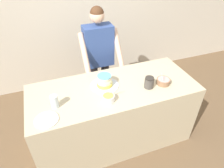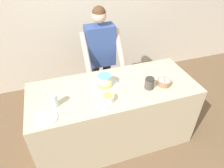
% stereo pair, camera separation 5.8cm
% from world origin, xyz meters
% --- Properties ---
extents(ground_plane, '(14.00, 14.00, 0.00)m').
position_xyz_m(ground_plane, '(0.00, 0.00, 0.00)').
color(ground_plane, brown).
extents(wall_back, '(10.00, 0.05, 2.60)m').
position_xyz_m(wall_back, '(0.00, 2.00, 1.30)').
color(wall_back, beige).
rests_on(wall_back, ground_plane).
extents(counter, '(1.98, 0.81, 0.89)m').
position_xyz_m(counter, '(0.00, 0.41, 0.44)').
color(counter, '#C6B793').
rests_on(counter, ground_plane).
extents(person_baker, '(0.55, 0.46, 1.61)m').
position_xyz_m(person_baker, '(0.05, 1.16, 0.96)').
color(person_baker, '#2D2D38').
rests_on(person_baker, ground_plane).
extents(cake, '(0.33, 0.33, 0.15)m').
position_xyz_m(cake, '(-0.09, 0.47, 0.95)').
color(cake, silver).
rests_on(cake, counter).
extents(frosting_bowl_yellow, '(0.13, 0.13, 0.19)m').
position_xyz_m(frosting_bowl_yellow, '(-0.14, 0.20, 0.93)').
color(frosting_bowl_yellow, white).
rests_on(frosting_bowl_yellow, counter).
extents(frosting_bowl_pink, '(0.16, 0.16, 0.17)m').
position_xyz_m(frosting_bowl_pink, '(0.58, 0.28, 0.93)').
color(frosting_bowl_pink, '#936B4C').
rests_on(frosting_bowl_pink, counter).
extents(drinking_glass, '(0.08, 0.08, 0.14)m').
position_xyz_m(drinking_glass, '(-0.68, 0.30, 0.96)').
color(drinking_glass, silver).
rests_on(drinking_glass, counter).
extents(ceramic_plate, '(0.23, 0.23, 0.01)m').
position_xyz_m(ceramic_plate, '(-0.78, 0.14, 0.90)').
color(ceramic_plate, white).
rests_on(ceramic_plate, counter).
extents(stoneware_jar, '(0.11, 0.11, 0.14)m').
position_xyz_m(stoneware_jar, '(0.38, 0.27, 0.96)').
color(stoneware_jar, '#4C4742').
rests_on(stoneware_jar, counter).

